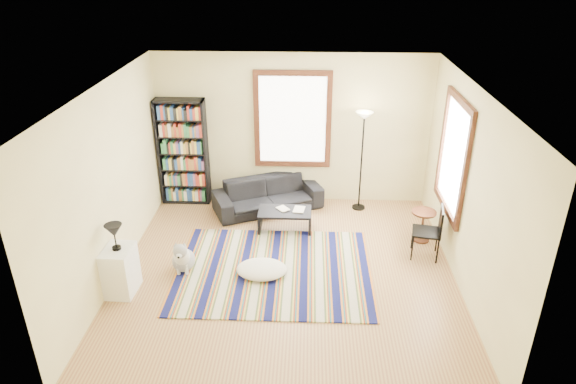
{
  "coord_description": "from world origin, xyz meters",
  "views": [
    {
      "loc": [
        0.29,
        -6.44,
        4.45
      ],
      "look_at": [
        0.0,
        0.5,
        1.1
      ],
      "focal_mm": 32.0,
      "sensor_mm": 36.0,
      "label": 1
    }
  ],
  "objects_px": {
    "bookshelf": "(183,152)",
    "coffee_table": "(285,220)",
    "floor_cushion": "(262,269)",
    "sofa": "(268,195)",
    "dog": "(183,254)",
    "floor_lamp": "(361,162)",
    "white_cabinet": "(120,270)",
    "folding_chair": "(426,232)",
    "side_table": "(422,226)"
  },
  "relations": [
    {
      "from": "bookshelf",
      "to": "folding_chair",
      "type": "distance_m",
      "value": 4.56
    },
    {
      "from": "bookshelf",
      "to": "floor_cushion",
      "type": "distance_m",
      "value": 3.05
    },
    {
      "from": "floor_cushion",
      "to": "folding_chair",
      "type": "bearing_deg",
      "value": 14.09
    },
    {
      "from": "floor_lamp",
      "to": "sofa",
      "type": "bearing_deg",
      "value": -176.62
    },
    {
      "from": "floor_cushion",
      "to": "floor_lamp",
      "type": "bearing_deg",
      "value": 54.02
    },
    {
      "from": "floor_lamp",
      "to": "side_table",
      "type": "height_order",
      "value": "floor_lamp"
    },
    {
      "from": "sofa",
      "to": "floor_cushion",
      "type": "bearing_deg",
      "value": -111.76
    },
    {
      "from": "folding_chair",
      "to": "white_cabinet",
      "type": "height_order",
      "value": "folding_chair"
    },
    {
      "from": "bookshelf",
      "to": "white_cabinet",
      "type": "distance_m",
      "value": 2.97
    },
    {
      "from": "coffee_table",
      "to": "white_cabinet",
      "type": "distance_m",
      "value": 2.9
    },
    {
      "from": "white_cabinet",
      "to": "bookshelf",
      "type": "bearing_deg",
      "value": 87.01
    },
    {
      "from": "coffee_table",
      "to": "sofa",
      "type": "bearing_deg",
      "value": 115.0
    },
    {
      "from": "sofa",
      "to": "floor_lamp",
      "type": "relative_size",
      "value": 1.05
    },
    {
      "from": "floor_lamp",
      "to": "side_table",
      "type": "bearing_deg",
      "value": -49.87
    },
    {
      "from": "folding_chair",
      "to": "white_cabinet",
      "type": "bearing_deg",
      "value": -155.4
    },
    {
      "from": "side_table",
      "to": "white_cabinet",
      "type": "relative_size",
      "value": 0.77
    },
    {
      "from": "bookshelf",
      "to": "dog",
      "type": "distance_m",
      "value": 2.46
    },
    {
      "from": "floor_cushion",
      "to": "bookshelf",
      "type": "bearing_deg",
      "value": 124.47
    },
    {
      "from": "folding_chair",
      "to": "white_cabinet",
      "type": "relative_size",
      "value": 1.23
    },
    {
      "from": "bookshelf",
      "to": "sofa",
      "type": "bearing_deg",
      "value": -9.71
    },
    {
      "from": "side_table",
      "to": "dog",
      "type": "relative_size",
      "value": 1.01
    },
    {
      "from": "bookshelf",
      "to": "folding_chair",
      "type": "height_order",
      "value": "bookshelf"
    },
    {
      "from": "floor_cushion",
      "to": "floor_lamp",
      "type": "height_order",
      "value": "floor_lamp"
    },
    {
      "from": "white_cabinet",
      "to": "dog",
      "type": "height_order",
      "value": "white_cabinet"
    },
    {
      "from": "floor_cushion",
      "to": "dog",
      "type": "bearing_deg",
      "value": 175.47
    },
    {
      "from": "floor_cushion",
      "to": "white_cabinet",
      "type": "relative_size",
      "value": 1.08
    },
    {
      "from": "side_table",
      "to": "sofa",
      "type": "bearing_deg",
      "value": 158.81
    },
    {
      "from": "sofa",
      "to": "dog",
      "type": "height_order",
      "value": "sofa"
    },
    {
      "from": "white_cabinet",
      "to": "sofa",
      "type": "bearing_deg",
      "value": 57.21
    },
    {
      "from": "floor_cushion",
      "to": "dog",
      "type": "relative_size",
      "value": 1.42
    },
    {
      "from": "coffee_table",
      "to": "floor_lamp",
      "type": "height_order",
      "value": "floor_lamp"
    },
    {
      "from": "coffee_table",
      "to": "side_table",
      "type": "height_order",
      "value": "side_table"
    },
    {
      "from": "bookshelf",
      "to": "coffee_table",
      "type": "relative_size",
      "value": 2.22
    },
    {
      "from": "folding_chair",
      "to": "floor_cushion",
      "type": "bearing_deg",
      "value": -155.41
    },
    {
      "from": "floor_lamp",
      "to": "dog",
      "type": "bearing_deg",
      "value": -142.73
    },
    {
      "from": "coffee_table",
      "to": "side_table",
      "type": "xyz_separation_m",
      "value": [
        2.29,
        -0.27,
        0.09
      ]
    },
    {
      "from": "sofa",
      "to": "floor_lamp",
      "type": "distance_m",
      "value": 1.81
    },
    {
      "from": "folding_chair",
      "to": "dog",
      "type": "relative_size",
      "value": 1.61
    },
    {
      "from": "coffee_table",
      "to": "floor_cushion",
      "type": "relative_size",
      "value": 1.18
    },
    {
      "from": "bookshelf",
      "to": "floor_cushion",
      "type": "bearing_deg",
      "value": -55.53
    },
    {
      "from": "floor_lamp",
      "to": "folding_chair",
      "type": "bearing_deg",
      "value": -60.74
    },
    {
      "from": "coffee_table",
      "to": "folding_chair",
      "type": "distance_m",
      "value": 2.37
    },
    {
      "from": "floor_cushion",
      "to": "side_table",
      "type": "height_order",
      "value": "side_table"
    },
    {
      "from": "dog",
      "to": "folding_chair",
      "type": "bearing_deg",
      "value": 4.47
    },
    {
      "from": "sofa",
      "to": "floor_lamp",
      "type": "xyz_separation_m",
      "value": [
        1.69,
        0.1,
        0.64
      ]
    },
    {
      "from": "sofa",
      "to": "bookshelf",
      "type": "relative_size",
      "value": 0.98
    },
    {
      "from": "bookshelf",
      "to": "coffee_table",
      "type": "bearing_deg",
      "value": -27.99
    },
    {
      "from": "coffee_table",
      "to": "white_cabinet",
      "type": "bearing_deg",
      "value": -139.92
    },
    {
      "from": "floor_lamp",
      "to": "floor_cushion",
      "type": "bearing_deg",
      "value": -125.98
    },
    {
      "from": "side_table",
      "to": "white_cabinet",
      "type": "distance_m",
      "value": 4.77
    }
  ]
}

